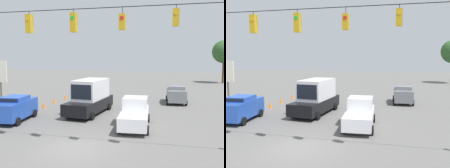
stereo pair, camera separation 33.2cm
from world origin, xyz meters
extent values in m
plane|color=#605E5B|center=(0.00, 0.00, 0.00)|extent=(140.00, 140.00, 0.00)
cylinder|color=black|center=(0.00, -0.19, 7.66)|extent=(23.89, 0.04, 0.04)
cube|color=gold|center=(-5.33, -0.19, 7.04)|extent=(0.32, 0.36, 0.83)
cylinder|color=black|center=(-5.33, -0.19, 7.56)|extent=(0.03, 0.03, 0.20)
cylinder|color=orange|center=(-5.33, 0.00, 7.23)|extent=(0.20, 0.02, 0.20)
cube|color=gold|center=(-2.67, -0.19, 6.91)|extent=(0.32, 0.36, 0.81)
cylinder|color=black|center=(-2.67, -0.19, 7.49)|extent=(0.03, 0.03, 0.35)
cylinder|color=red|center=(-2.67, 0.00, 7.09)|extent=(0.20, 0.02, 0.20)
cube|color=gold|center=(0.00, -0.19, 6.96)|extent=(0.32, 0.36, 1.02)
cylinder|color=black|center=(0.00, -0.19, 7.57)|extent=(0.03, 0.03, 0.19)
cylinder|color=green|center=(0.00, 0.00, 7.19)|extent=(0.20, 0.02, 0.20)
cube|color=gold|center=(2.67, -0.19, 6.97)|extent=(0.32, 0.36, 1.02)
cylinder|color=black|center=(2.67, -0.19, 7.57)|extent=(0.03, 0.03, 0.18)
cylinder|color=orange|center=(2.67, 0.00, 7.20)|extent=(0.20, 0.02, 0.20)
cube|color=black|center=(1.89, -8.30, 0.82)|extent=(2.92, 6.43, 1.00)
cube|color=silver|center=(1.86, -8.61, 2.19)|extent=(2.51, 4.18, 1.75)
cube|color=black|center=(2.06, -6.62, 2.19)|extent=(1.84, 0.21, 1.22)
cylinder|color=black|center=(3.24, -6.40, 0.32)|extent=(0.28, 0.66, 0.64)
cylinder|color=black|center=(0.95, -6.17, 0.32)|extent=(0.28, 0.66, 0.64)
cylinder|color=black|center=(2.84, -10.43, 0.32)|extent=(0.28, 0.66, 0.64)
cylinder|color=black|center=(0.54, -10.19, 0.32)|extent=(0.28, 0.66, 0.64)
cube|color=#234CB2|center=(6.88, -4.57, 0.97)|extent=(2.24, 4.38, 1.31)
cube|color=#234CB2|center=(6.88, -4.57, 1.81)|extent=(1.88, 2.01, 0.36)
cube|color=black|center=(6.80, -3.63, 1.81)|extent=(1.50, 0.15, 0.25)
cylinder|color=black|center=(5.82, -3.28, 0.32)|extent=(0.27, 0.66, 0.64)
cylinder|color=black|center=(7.93, -5.86, 0.32)|extent=(0.27, 0.66, 0.64)
cylinder|color=black|center=(6.06, -6.02, 0.32)|extent=(0.27, 0.66, 0.64)
cube|color=silver|center=(-2.66, -4.94, 0.77)|extent=(2.27, 5.14, 0.90)
cube|color=silver|center=(-2.62, -5.54, 1.67)|extent=(1.89, 1.93, 0.90)
cube|color=black|center=(-2.56, -6.45, 1.67)|extent=(1.53, 0.13, 0.63)
cylinder|color=black|center=(-3.50, -6.64, 0.32)|extent=(0.27, 0.65, 0.64)
cylinder|color=black|center=(-1.59, -6.50, 0.32)|extent=(0.27, 0.65, 0.64)
cylinder|color=black|center=(-3.74, -3.39, 0.32)|extent=(0.27, 0.65, 0.64)
cylinder|color=black|center=(-1.83, -3.25, 0.32)|extent=(0.27, 0.65, 0.64)
cube|color=slate|center=(-5.75, -15.26, 0.93)|extent=(2.10, 3.93, 1.22)
cube|color=slate|center=(-5.75, -15.26, 1.72)|extent=(1.83, 1.78, 0.36)
cube|color=black|center=(-5.71, -16.12, 1.72)|extent=(1.51, 0.10, 0.25)
cylinder|color=black|center=(-6.63, -16.56, 0.32)|extent=(0.25, 0.65, 0.64)
cylinder|color=black|center=(-4.74, -16.46, 0.32)|extent=(0.25, 0.65, 0.64)
cylinder|color=black|center=(-6.76, -14.07, 0.32)|extent=(0.25, 0.65, 0.64)
cylinder|color=black|center=(-4.87, -13.97, 0.32)|extent=(0.25, 0.65, 0.64)
cone|color=orange|center=(7.39, -4.22, 0.28)|extent=(0.33, 0.33, 0.56)
cone|color=orange|center=(7.39, -6.65, 0.28)|extent=(0.33, 0.33, 0.56)
cone|color=orange|center=(7.12, -9.55, 0.28)|extent=(0.33, 0.33, 0.56)
cone|color=orange|center=(7.31, -12.20, 0.28)|extent=(0.33, 0.33, 0.56)
cone|color=orange|center=(7.20, -14.94, 0.28)|extent=(0.33, 0.33, 0.56)
cylinder|color=#4C473D|center=(11.55, -9.05, 1.28)|extent=(0.16, 0.16, 2.55)
camera|label=1|loc=(-5.18, 12.65, 5.18)|focal=40.00mm
camera|label=2|loc=(-5.50, 12.57, 5.18)|focal=40.00mm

